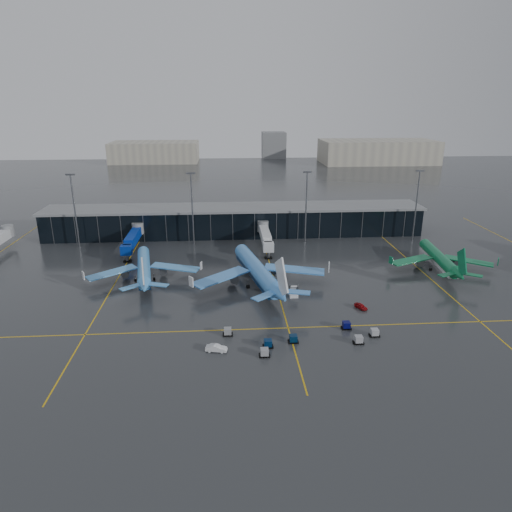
{
  "coord_description": "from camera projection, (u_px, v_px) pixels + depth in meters",
  "views": [
    {
      "loc": [
        -3.62,
        -106.42,
        48.98
      ],
      "look_at": [
        5.0,
        18.0,
        6.0
      ],
      "focal_mm": 32.0,
      "sensor_mm": 36.0,
      "label": 1
    }
  ],
  "objects": [
    {
      "name": "taxi_lines",
      "position": [
        276.0,
        284.0,
        127.22
      ],
      "size": [
        220.0,
        120.0,
        0.02
      ],
      "color": "gold",
      "rests_on": "ground"
    },
    {
      "name": "ground",
      "position": [
        241.0,
        301.0,
        116.57
      ],
      "size": [
        600.0,
        600.0,
        0.0
      ],
      "primitive_type": "plane",
      "color": "#282B2D",
      "rests_on": "ground"
    },
    {
      "name": "service_van_white",
      "position": [
        216.0,
        348.0,
        93.29
      ],
      "size": [
        4.65,
        2.37,
        1.46
      ],
      "primitive_type": "imported",
      "rotation": [
        0.0,
        0.0,
        1.38
      ],
      "color": "silver",
      "rests_on": "ground"
    },
    {
      "name": "service_van_red",
      "position": [
        361.0,
        306.0,
        112.42
      ],
      "size": [
        3.01,
        4.0,
        1.27
      ],
      "primitive_type": "imported",
      "rotation": [
        0.0,
        0.0,
        0.47
      ],
      "color": "maroon",
      "rests_on": "ground"
    },
    {
      "name": "airliner_klm_near",
      "position": [
        257.0,
        261.0,
        125.24
      ],
      "size": [
        48.68,
        52.92,
        13.97
      ],
      "primitive_type": null,
      "rotation": [
        0.0,
        0.0,
        0.21
      ],
      "color": "#438BDD",
      "rests_on": "ground"
    },
    {
      "name": "jet_bridges",
      "position": [
        132.0,
        239.0,
        153.34
      ],
      "size": [
        94.0,
        27.5,
        7.2
      ],
      "color": "#595B60",
      "rests_on": "ground"
    },
    {
      "name": "baggage_carts",
      "position": [
        305.0,
        338.0,
        97.25
      ],
      "size": [
        34.13,
        11.79,
        1.7
      ],
      "color": "black",
      "rests_on": "ground"
    },
    {
      "name": "airliner_aer_lingus",
      "position": [
        439.0,
        251.0,
        137.25
      ],
      "size": [
        36.15,
        40.15,
        11.34
      ],
      "primitive_type": null,
      "rotation": [
        0.0,
        0.0,
        -0.11
      ],
      "color": "#0D6D3D",
      "rests_on": "ground"
    },
    {
      "name": "flood_masts",
      "position": [
        250.0,
        205.0,
        159.55
      ],
      "size": [
        203.0,
        0.5,
        25.5
      ],
      "color": "#595B60",
      "rests_on": "ground"
    },
    {
      "name": "mobile_airstair",
      "position": [
        293.0,
        293.0,
        119.62
      ],
      "size": [
        2.25,
        3.24,
        3.45
      ],
      "rotation": [
        0.0,
        0.0,
        0.02
      ],
      "color": "white",
      "rests_on": "ground"
    },
    {
      "name": "distant_hangars",
      "position": [
        290.0,
        151.0,
        371.7
      ],
      "size": [
        260.0,
        71.0,
        22.0
      ],
      "color": "#B2AD99",
      "rests_on": "ground"
    },
    {
      "name": "terminal_pier",
      "position": [
        235.0,
        220.0,
        173.28
      ],
      "size": [
        142.0,
        17.0,
        10.7
      ],
      "color": "black",
      "rests_on": "ground"
    },
    {
      "name": "airliner_arkefly",
      "position": [
        143.0,
        260.0,
        129.49
      ],
      "size": [
        38.99,
        42.75,
        11.59
      ],
      "primitive_type": null,
      "rotation": [
        0.0,
        0.0,
        0.17
      ],
      "color": "#4394DE",
      "rests_on": "ground"
    }
  ]
}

